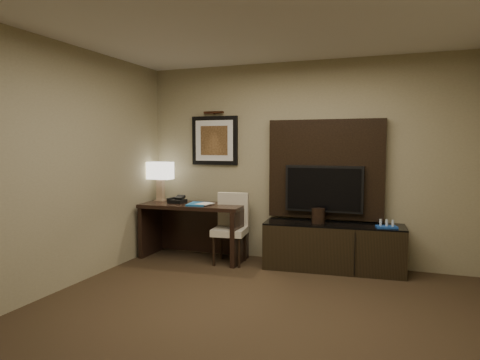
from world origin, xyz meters
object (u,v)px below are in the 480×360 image
at_px(desk_chair, 230,231).
at_px(minibar_tray, 387,224).
at_px(ice_bucket, 318,216).
at_px(table_lamp, 160,182).
at_px(credenza, 333,247).
at_px(desk_phone, 177,199).
at_px(tv, 324,189).
at_px(desk, 194,231).

relative_size(desk_chair, minibar_tray, 3.65).
bearing_deg(ice_bucket, table_lamp, 178.68).
bearing_deg(minibar_tray, table_lamp, 178.85).
bearing_deg(minibar_tray, credenza, 175.87).
distance_m(table_lamp, minibar_tray, 3.17).
bearing_deg(desk_chair, minibar_tray, -2.85).
bearing_deg(desk_phone, credenza, 6.62).
relative_size(tv, minibar_tray, 4.10).
distance_m(desk_chair, desk_phone, 0.91).
bearing_deg(table_lamp, desk_phone, -18.83).
distance_m(desk, table_lamp, 0.89).
xyz_separation_m(tv, desk_phone, (-2.02, -0.24, -0.20)).
bearing_deg(minibar_tray, tv, 166.67).
distance_m(desk, ice_bucket, 1.76).
bearing_deg(tv, desk_phone, -173.29).
height_order(desk, table_lamp, table_lamp).
xyz_separation_m(tv, table_lamp, (-2.35, -0.12, 0.03)).
xyz_separation_m(credenza, desk_chair, (-1.34, -0.17, 0.15)).
relative_size(table_lamp, desk_phone, 2.53).
height_order(credenza, tv, tv).
bearing_deg(desk, tv, 4.38).
height_order(credenza, table_lamp, table_lamp).
relative_size(credenza, table_lamp, 3.15).
height_order(table_lamp, minibar_tray, table_lamp).
height_order(desk_phone, ice_bucket, desk_phone).
bearing_deg(table_lamp, desk, -11.07).
height_order(tv, desk_phone, tv).
distance_m(tv, table_lamp, 2.36).
distance_m(credenza, minibar_tray, 0.72).
bearing_deg(credenza, desk, 178.33).
bearing_deg(table_lamp, minibar_tray, -1.15).
xyz_separation_m(table_lamp, ice_bucket, (2.32, -0.05, -0.35)).
xyz_separation_m(desk, tv, (1.77, 0.24, 0.63)).
xyz_separation_m(desk, desk_chair, (0.57, -0.07, 0.06)).
relative_size(desk_chair, table_lamp, 1.62).
xyz_separation_m(credenza, ice_bucket, (-0.19, -0.04, 0.39)).
distance_m(desk_chair, minibar_tray, 1.99).
bearing_deg(tv, desk, -172.34).
height_order(credenza, minibar_tray, minibar_tray).
height_order(table_lamp, ice_bucket, table_lamp).
height_order(desk, credenza, desk).
relative_size(credenza, desk_chair, 1.95).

